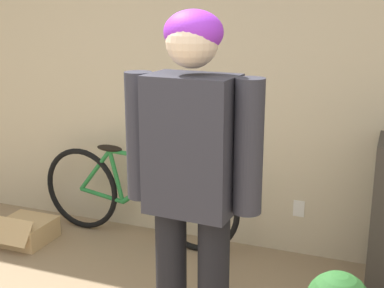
# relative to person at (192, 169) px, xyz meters

# --- Properties ---
(wall_back) EXTENTS (8.00, 0.07, 2.60)m
(wall_back) POSITION_rel_person_xyz_m (-0.29, 1.48, 0.24)
(wall_back) COLOR beige
(wall_back) RESTS_ON ground_plane
(person) EXTENTS (0.66, 0.28, 1.77)m
(person) POSITION_rel_person_xyz_m (0.00, 0.00, 0.00)
(person) COLOR black
(person) RESTS_ON ground_plane
(bicycle) EXTENTS (1.68, 0.46, 0.74)m
(bicycle) POSITION_rel_person_xyz_m (-0.95, 1.24, -0.70)
(bicycle) COLOR black
(bicycle) RESTS_ON ground_plane
(cardboard_box) EXTENTS (0.38, 0.43, 0.24)m
(cardboard_box) POSITION_rel_person_xyz_m (-1.73, 0.89, -0.97)
(cardboard_box) COLOR tan
(cardboard_box) RESTS_ON ground_plane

